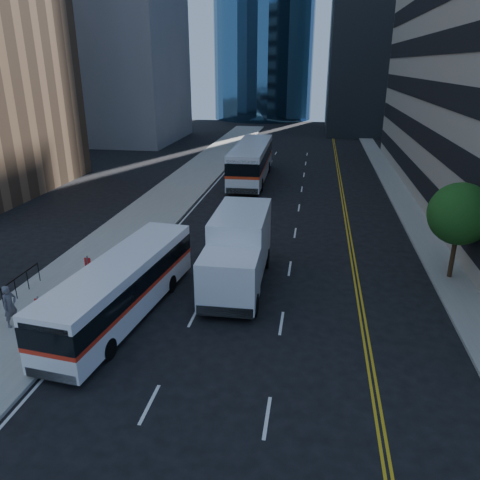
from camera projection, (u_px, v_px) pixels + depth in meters
The scene contains 9 objects.
ground at pixel (265, 347), 18.99m from camera, with size 160.00×160.00×0.00m, color black.
sidewalk_west at pixel (183, 186), 43.62m from camera, with size 5.00×90.00×0.15m, color gray.
sidewalk_east at pixel (400, 195), 40.70m from camera, with size 2.00×90.00×0.15m, color gray.
midrise_west at pixel (109, 12), 65.01m from camera, with size 18.00×18.00×35.00m, color gray.
street_tree at pixel (460, 214), 23.74m from camera, with size 3.20×3.20×5.10m.
bus_front at pixel (123, 286), 20.85m from camera, with size 3.50×10.77×2.73m.
bus_rear at pixel (251, 161), 45.67m from camera, with size 3.23×13.69×3.52m.
box_truck at pixel (238, 250), 23.68m from camera, with size 2.80×7.76×3.70m.
pedestrian at pixel (10, 306), 19.98m from camera, with size 0.69×0.45×1.88m, color #535259.
Camera 1 is at (1.58, -16.18, 10.80)m, focal length 35.00 mm.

